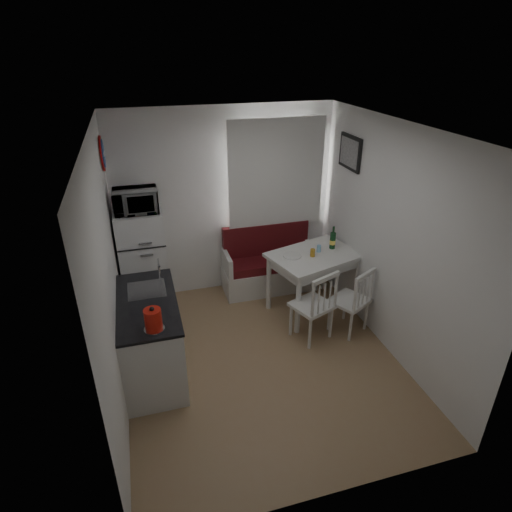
# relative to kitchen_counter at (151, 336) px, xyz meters

# --- Properties ---
(floor) EXTENTS (3.00, 3.50, 0.02)m
(floor) POSITION_rel_kitchen_counter_xyz_m (1.20, -0.16, -0.46)
(floor) COLOR #A17D55
(floor) RESTS_ON ground
(ceiling) EXTENTS (3.00, 3.50, 0.02)m
(ceiling) POSITION_rel_kitchen_counter_xyz_m (1.20, -0.16, 2.14)
(ceiling) COLOR white
(ceiling) RESTS_ON wall_back
(wall_back) EXTENTS (3.00, 0.02, 2.60)m
(wall_back) POSITION_rel_kitchen_counter_xyz_m (1.20, 1.59, 0.84)
(wall_back) COLOR white
(wall_back) RESTS_ON floor
(wall_front) EXTENTS (3.00, 0.02, 2.60)m
(wall_front) POSITION_rel_kitchen_counter_xyz_m (1.20, -1.91, 0.84)
(wall_front) COLOR white
(wall_front) RESTS_ON floor
(wall_left) EXTENTS (0.02, 3.50, 2.60)m
(wall_left) POSITION_rel_kitchen_counter_xyz_m (-0.30, -0.16, 0.84)
(wall_left) COLOR white
(wall_left) RESTS_ON floor
(wall_right) EXTENTS (0.02, 3.50, 2.60)m
(wall_right) POSITION_rel_kitchen_counter_xyz_m (2.70, -0.16, 0.84)
(wall_right) COLOR white
(wall_right) RESTS_ON floor
(window) EXTENTS (1.22, 0.06, 1.47)m
(window) POSITION_rel_kitchen_counter_xyz_m (1.90, 1.56, 1.17)
(window) COLOR white
(window) RESTS_ON wall_back
(curtain) EXTENTS (1.35, 0.02, 1.50)m
(curtain) POSITION_rel_kitchen_counter_xyz_m (1.90, 1.49, 1.22)
(curtain) COLOR white
(curtain) RESTS_ON wall_back
(kitchen_counter) EXTENTS (0.62, 1.32, 1.16)m
(kitchen_counter) POSITION_rel_kitchen_counter_xyz_m (0.00, 0.00, 0.00)
(kitchen_counter) COLOR white
(kitchen_counter) RESTS_ON floor
(wall_sign) EXTENTS (0.03, 0.40, 0.40)m
(wall_sign) POSITION_rel_kitchen_counter_xyz_m (-0.27, 1.29, 1.69)
(wall_sign) COLOR #1A4B9D
(wall_sign) RESTS_ON wall_left
(picture_frame) EXTENTS (0.04, 0.52, 0.42)m
(picture_frame) POSITION_rel_kitchen_counter_xyz_m (2.67, 0.94, 1.59)
(picture_frame) COLOR black
(picture_frame) RESTS_ON wall_right
(bench) EXTENTS (1.33, 0.51, 0.96)m
(bench) POSITION_rel_kitchen_counter_xyz_m (1.76, 1.36, -0.14)
(bench) COLOR white
(bench) RESTS_ON floor
(dining_table) EXTENTS (1.29, 1.06, 0.83)m
(dining_table) POSITION_rel_kitchen_counter_xyz_m (2.16, 0.66, 0.28)
(dining_table) COLOR white
(dining_table) RESTS_ON floor
(chair_left) EXTENTS (0.56, 0.56, 0.50)m
(chair_left) POSITION_rel_kitchen_counter_xyz_m (1.91, -0.01, 0.12)
(chair_left) COLOR white
(chair_left) RESTS_ON floor
(chair_right) EXTENTS (0.56, 0.57, 0.48)m
(chair_right) POSITION_rel_kitchen_counter_xyz_m (2.41, -0.00, 0.10)
(chair_right) COLOR white
(chair_right) RESTS_ON floor
(fridge) EXTENTS (0.58, 0.58, 1.44)m
(fridge) POSITION_rel_kitchen_counter_xyz_m (0.02, 1.24, 0.27)
(fridge) COLOR white
(fridge) RESTS_ON floor
(microwave) EXTENTS (0.52, 0.35, 0.29)m
(microwave) POSITION_rel_kitchen_counter_xyz_m (0.02, 1.19, 1.13)
(microwave) COLOR white
(microwave) RESTS_ON fridge
(kettle) EXTENTS (0.19, 0.19, 0.25)m
(kettle) POSITION_rel_kitchen_counter_xyz_m (0.05, -0.54, 0.57)
(kettle) COLOR red
(kettle) RESTS_ON kitchen_counter
(wine_bottle) EXTENTS (0.08, 0.08, 0.31)m
(wine_bottle) POSITION_rel_kitchen_counter_xyz_m (2.45, 0.76, 0.53)
(wine_bottle) COLOR #123A1B
(wine_bottle) RESTS_ON dining_table
(drinking_glass_orange) EXTENTS (0.06, 0.06, 0.10)m
(drinking_glass_orange) POSITION_rel_kitchen_counter_xyz_m (2.11, 0.61, 0.43)
(drinking_glass_orange) COLOR #C38A20
(drinking_glass_orange) RESTS_ON dining_table
(drinking_glass_blue) EXTENTS (0.06, 0.06, 0.09)m
(drinking_glass_blue) POSITION_rel_kitchen_counter_xyz_m (2.24, 0.71, 0.42)
(drinking_glass_blue) COLOR #8DC9EF
(drinking_glass_blue) RESTS_ON dining_table
(plate) EXTENTS (0.24, 0.24, 0.02)m
(plate) POSITION_rel_kitchen_counter_xyz_m (1.86, 0.68, 0.39)
(plate) COLOR white
(plate) RESTS_ON dining_table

